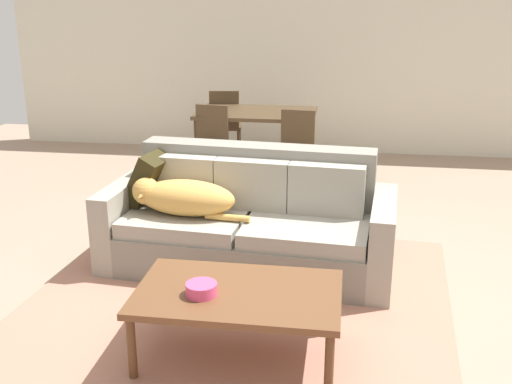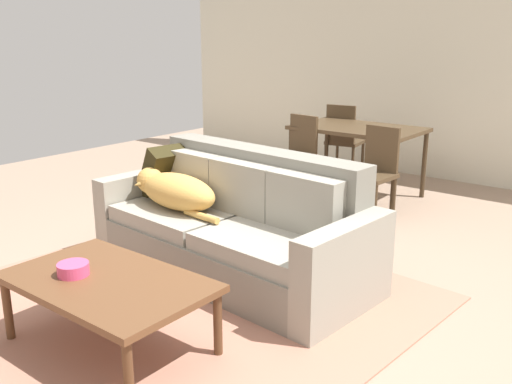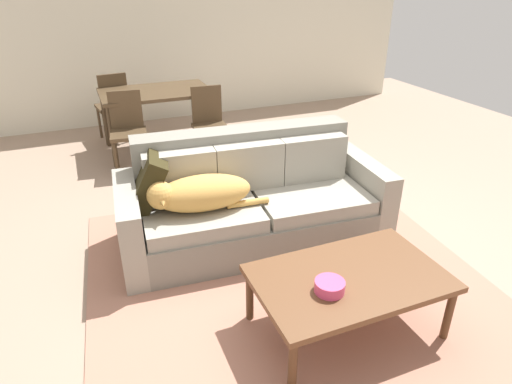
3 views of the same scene
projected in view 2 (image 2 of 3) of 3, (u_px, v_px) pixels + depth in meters
name	position (u px, v px, depth m)	size (l,w,h in m)	color
ground_plane	(234.00, 285.00, 4.07)	(10.00, 10.00, 0.00)	#9F846F
back_partition	(450.00, 67.00, 6.74)	(8.00, 0.12, 2.70)	beige
area_rug	(148.00, 314.00, 3.65)	(2.88, 3.26, 0.01)	#AF7760
couch	(236.00, 228.00, 4.22)	(2.26, 1.08, 0.91)	gray
dog_on_left_cushion	(174.00, 190.00, 4.35)	(0.92, 0.40, 0.28)	gold
throw_pillow_by_left_arm	(169.00, 171.00, 4.72)	(0.15, 0.43, 0.43)	#2D2610
coffee_table	(108.00, 286.00, 3.16)	(1.18, 0.73, 0.43)	brown
bowl_on_coffee_table	(73.00, 269.00, 3.20)	(0.18, 0.18, 0.07)	#EA4C7F
dining_table	(358.00, 133.00, 6.15)	(1.33, 0.86, 0.77)	#493723
dining_chair_near_left	(297.00, 153.00, 6.06)	(0.44, 0.44, 0.90)	#493723
dining_chair_near_right	(375.00, 168.00, 5.48)	(0.43, 0.43, 0.88)	#493723
dining_chair_far_left	(343.00, 138.00, 6.89)	(0.45, 0.45, 0.92)	#493723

